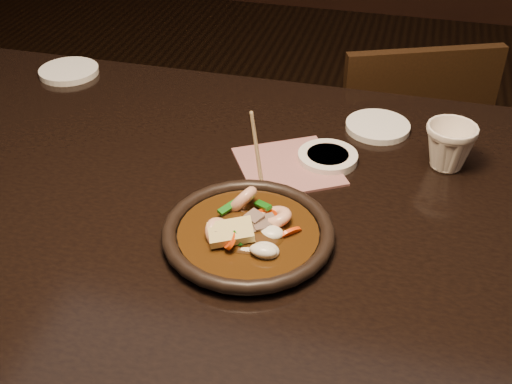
% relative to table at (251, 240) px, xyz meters
% --- Properties ---
extents(table, '(1.60, 0.90, 0.75)m').
position_rel_table_xyz_m(table, '(0.00, 0.00, 0.00)').
color(table, black).
rests_on(table, floor).
extents(chair, '(0.50, 0.50, 0.81)m').
position_rel_table_xyz_m(chair, '(0.20, 0.67, -0.23)').
color(chair, black).
rests_on(chair, floor).
extents(plate, '(0.26, 0.26, 0.03)m').
position_rel_table_xyz_m(plate, '(0.02, -0.09, 0.09)').
color(plate, black).
rests_on(plate, table).
extents(stirfry, '(0.15, 0.15, 0.06)m').
position_rel_table_xyz_m(stirfry, '(0.02, -0.09, 0.10)').
color(stirfry, '#331D09').
rests_on(stirfry, plate).
extents(soy_dish, '(0.11, 0.11, 0.01)m').
position_rel_table_xyz_m(soy_dish, '(0.10, 0.16, 0.08)').
color(soy_dish, white).
rests_on(soy_dish, table).
extents(saucer_left, '(0.13, 0.13, 0.01)m').
position_rel_table_xyz_m(saucer_left, '(-0.52, 0.36, 0.08)').
color(saucer_left, white).
rests_on(saucer_left, table).
extents(saucer_right, '(0.12, 0.12, 0.01)m').
position_rel_table_xyz_m(saucer_right, '(0.17, 0.29, 0.08)').
color(saucer_right, white).
rests_on(saucer_right, table).
extents(tea_cup, '(0.11, 0.11, 0.09)m').
position_rel_table_xyz_m(tea_cup, '(0.30, 0.19, 0.12)').
color(tea_cup, white).
rests_on(tea_cup, table).
extents(chopsticks, '(0.09, 0.25, 0.01)m').
position_rel_table_xyz_m(chopsticks, '(-0.03, 0.16, 0.08)').
color(chopsticks, tan).
rests_on(chopsticks, table).
extents(napkin, '(0.22, 0.22, 0.00)m').
position_rel_table_xyz_m(napkin, '(0.04, 0.12, 0.08)').
color(napkin, '#A16363').
rests_on(napkin, table).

